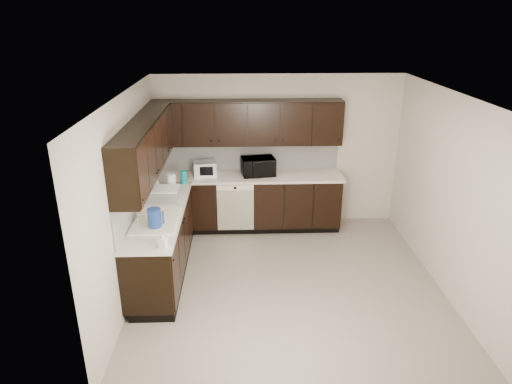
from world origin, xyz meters
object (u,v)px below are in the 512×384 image
at_px(storage_bin, 163,194).
at_px(sink, 156,226).
at_px(blue_pitcher, 155,219).
at_px(microwave, 258,166).
at_px(toaster_oven, 205,168).

bearing_deg(storage_bin, sink, -89.04).
bearing_deg(storage_bin, blue_pitcher, -87.63).
height_order(sink, microwave, microwave).
bearing_deg(sink, microwave, 51.75).
bearing_deg(toaster_oven, sink, -114.51).
height_order(microwave, storage_bin, microwave).
bearing_deg(microwave, toaster_oven, 168.37).
bearing_deg(toaster_oven, microwave, -10.65).
xyz_separation_m(microwave, toaster_oven, (-0.86, 0.03, -0.03)).
relative_size(sink, storage_bin, 1.97).
bearing_deg(microwave, sink, -137.90).
bearing_deg(blue_pitcher, sink, 89.12).
height_order(sink, blue_pitcher, sink).
distance_m(microwave, toaster_oven, 0.86).
distance_m(microwave, blue_pitcher, 2.31).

